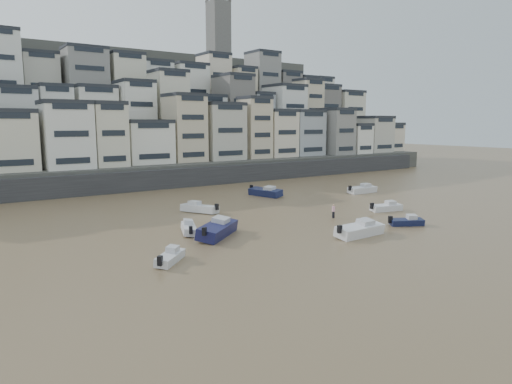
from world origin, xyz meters
TOP-DOWN VIEW (x-y plane):
  - ground at (0.00, 0.00)m, footprint 400.00×400.00m
  - harbor_wall at (10.00, 65.00)m, footprint 140.00×3.00m
  - hillside at (14.73, 104.84)m, footprint 141.04×66.00m
  - boat_d at (27.42, 27.62)m, footprint 5.14×2.72m
  - boat_c at (1.59, 28.31)m, footprint 7.21×6.42m
  - boat_a at (13.97, 19.98)m, footprint 6.51×2.33m
  - boat_g at (36.92, 40.61)m, footprint 6.06×2.22m
  - boat_h at (6.15, 41.11)m, footprint 4.33×5.95m
  - boat_b at (22.30, 20.40)m, footprint 4.40×3.21m
  - boat_i at (21.31, 47.16)m, footprint 3.64×6.79m
  - boat_j at (-6.22, 22.82)m, footprint 4.16×4.05m
  - boat_f at (-0.19, 31.46)m, footprint 3.15×4.99m
  - person_pink at (18.25, 28.30)m, footprint 0.44×0.44m

SIDE VIEW (x-z plane):
  - ground at x=0.00m, z-range 0.00..0.00m
  - boat_b at x=22.30m, z-range 0.00..1.16m
  - boat_j at x=-6.22m, z-range 0.00..1.19m
  - boat_f at x=-0.19m, z-range 0.00..1.30m
  - boat_d at x=27.42m, z-range 0.00..1.34m
  - boat_h at x=6.15m, z-range 0.00..1.56m
  - boat_g at x=36.92m, z-range 0.00..1.63m
  - person_pink at x=18.25m, z-range 0.00..1.74m
  - boat_a at x=13.97m, z-range 0.00..1.76m
  - boat_i at x=21.31m, z-range 0.00..1.76m
  - boat_c at x=1.59m, z-range 0.00..1.99m
  - harbor_wall at x=10.00m, z-range 0.00..3.50m
  - hillside at x=14.73m, z-range -11.99..38.01m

